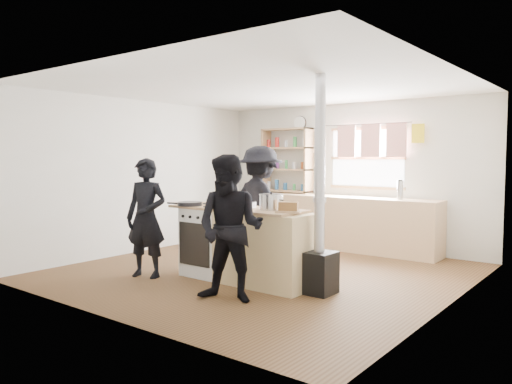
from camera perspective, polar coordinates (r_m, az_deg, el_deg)
ground at (r=6.92m, az=0.73°, el=-9.13°), size 5.00×5.00×0.01m
back_counter at (r=8.69m, az=9.61°, el=-3.43°), size 3.40×0.55×0.90m
shelving_unit at (r=9.34m, az=3.52°, el=3.67°), size 1.00×0.28×1.20m
thermos at (r=8.19m, az=16.15°, el=0.20°), size 0.10×0.10×0.29m
cooking_island at (r=6.31m, az=-1.23°, el=-6.05°), size 1.97×0.64×0.93m
skillet_greens at (r=6.62m, az=-7.57°, el=-1.32°), size 0.40×0.40×0.05m
roast_tray at (r=6.27m, az=-1.82°, el=-1.47°), size 0.42×0.38×0.07m
stockpot_stove at (r=6.63m, az=-2.49°, el=-0.77°), size 0.24×0.24×0.20m
stockpot_counter at (r=6.04m, az=1.75°, el=-1.13°), size 0.29×0.29×0.22m
bread_board at (r=5.79m, az=3.72°, el=-1.83°), size 0.34×0.30×0.12m
flue_heater at (r=5.77m, az=7.24°, el=-5.16°), size 0.35×0.35×2.50m
person_near_left at (r=6.66m, az=-12.43°, el=-2.90°), size 0.65×0.53×1.56m
person_near_right at (r=5.41m, az=-2.96°, el=-4.17°), size 0.92×0.81×1.60m
person_far at (r=7.34m, az=0.48°, el=-1.49°), size 1.23×0.86×1.73m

